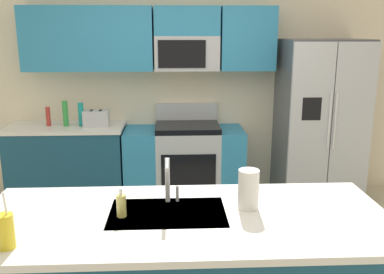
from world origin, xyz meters
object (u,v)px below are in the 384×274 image
at_px(range_oven, 184,163).
at_px(soap_dispenser, 121,205).
at_px(drink_cup_yellow, 6,231).
at_px(toaster, 96,118).
at_px(sink_faucet, 168,177).
at_px(pepper_mill, 48,116).
at_px(refrigerator, 319,122).
at_px(bottle_green, 65,113).
at_px(paper_towel_roll, 248,189).
at_px(bottle_teal, 81,114).

relative_size(range_oven, soap_dispenser, 8.00).
xyz_separation_m(range_oven, drink_cup_yellow, (-0.95, -2.80, 0.55)).
bearing_deg(toaster, sink_faucet, -69.86).
height_order(pepper_mill, soap_dispenser, pepper_mill).
relative_size(refrigerator, sink_faucet, 6.56).
relative_size(range_oven, drink_cup_yellow, 4.60).
bearing_deg(soap_dispenser, toaster, 102.84).
bearing_deg(refrigerator, bottle_green, 178.99).
bearing_deg(drink_cup_yellow, sink_faucet, 33.64).
distance_m(range_oven, sink_faucet, 2.37).
bearing_deg(pepper_mill, refrigerator, -1.30).
relative_size(pepper_mill, soap_dispenser, 1.25).
height_order(sink_faucet, soap_dispenser, sink_faucet).
xyz_separation_m(sink_faucet, paper_towel_roll, (0.48, -0.10, -0.05)).
bearing_deg(bottle_teal, range_oven, 1.23).
bearing_deg(bottle_teal, soap_dispenser, -73.51).
height_order(bottle_green, sink_faucet, bottle_green).
bearing_deg(toaster, soap_dispenser, -77.16).
relative_size(toaster, bottle_teal, 1.07).
xyz_separation_m(bottle_teal, soap_dispenser, (0.72, -2.44, -0.06)).
xyz_separation_m(bottle_green, soap_dispenser, (0.89, -2.44, -0.07)).
bearing_deg(paper_towel_roll, pepper_mill, 127.64).
distance_m(refrigerator, pepper_mill, 3.06).
distance_m(bottle_teal, soap_dispenser, 2.54).
distance_m(sink_faucet, soap_dispenser, 0.34).
relative_size(sink_faucet, paper_towel_roll, 1.17).
distance_m(toaster, paper_towel_roll, 2.66).
relative_size(bottle_teal, bottle_green, 0.92).
bearing_deg(soap_dispenser, pepper_mill, 113.91).
relative_size(sink_faucet, drink_cup_yellow, 0.95).
bearing_deg(bottle_green, toaster, -5.14).
xyz_separation_m(refrigerator, bottle_teal, (-2.69, 0.05, 0.11)).
bearing_deg(bottle_green, pepper_mill, 174.49).
height_order(refrigerator, drink_cup_yellow, refrigerator).
bearing_deg(refrigerator, bottle_teal, 178.99).
xyz_separation_m(pepper_mill, paper_towel_roll, (1.83, -2.38, 0.01)).
xyz_separation_m(bottle_teal, paper_towel_roll, (1.47, -2.36, -0.01)).
distance_m(bottle_teal, drink_cup_yellow, 2.79).
bearing_deg(bottle_teal, toaster, -9.18).
distance_m(toaster, pepper_mill, 0.54).
height_order(sink_faucet, drink_cup_yellow, drink_cup_yellow).
height_order(range_oven, sink_faucet, sink_faucet).
xyz_separation_m(toaster, bottle_teal, (-0.17, 0.03, 0.04)).
xyz_separation_m(toaster, soap_dispenser, (0.55, -2.41, -0.02)).
bearing_deg(refrigerator, drink_cup_yellow, -132.35).
relative_size(toaster, soap_dispenser, 1.65).
relative_size(range_oven, bottle_teal, 5.20).
height_order(refrigerator, toaster, refrigerator).
relative_size(bottle_teal, soap_dispenser, 1.54).
distance_m(toaster, bottle_teal, 0.18).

